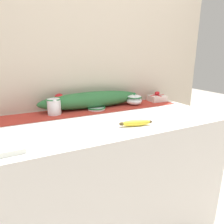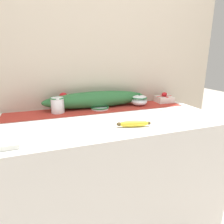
# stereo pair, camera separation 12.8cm
# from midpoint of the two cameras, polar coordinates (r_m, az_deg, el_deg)

# --- Properties ---
(countertop) EXTENTS (1.48, 0.73, 0.90)m
(countertop) POSITION_cam_midpoint_polar(r_m,az_deg,el_deg) (1.52, 1.61, -18.17)
(countertop) COLOR silver
(countertop) RESTS_ON ground_plane
(back_wall) EXTENTS (2.28, 0.04, 2.40)m
(back_wall) POSITION_cam_midpoint_polar(r_m,az_deg,el_deg) (1.62, -3.23, 12.25)
(back_wall) COLOR beige
(back_wall) RESTS_ON ground_plane
(table_runner) EXTENTS (1.36, 0.24, 0.00)m
(table_runner) POSITION_cam_midpoint_polar(r_m,az_deg,el_deg) (1.53, -1.43, 0.79)
(table_runner) COLOR #B23328
(table_runner) RESTS_ON countertop
(cream_pitcher) EXTENTS (0.10, 0.12, 0.11)m
(cream_pitcher) POSITION_cam_midpoint_polar(r_m,az_deg,el_deg) (1.45, -12.92, 2.07)
(cream_pitcher) COLOR white
(cream_pitcher) RESTS_ON countertop
(sugar_bowl) EXTENTS (0.13, 0.13, 0.10)m
(sugar_bowl) POSITION_cam_midpoint_polar(r_m,az_deg,el_deg) (1.66, 9.97, 3.37)
(sugar_bowl) COLOR white
(sugar_bowl) RESTS_ON countertop
(small_dish) EXTENTS (0.14, 0.14, 0.02)m
(small_dish) POSITION_cam_midpoint_polar(r_m,az_deg,el_deg) (1.52, -1.08, 1.18)
(small_dish) COLOR white
(small_dish) RESTS_ON countertop
(banana) EXTENTS (0.20, 0.08, 0.04)m
(banana) POSITION_cam_midpoint_polar(r_m,az_deg,el_deg) (1.17, 9.35, -3.34)
(banana) COLOR yellow
(banana) RESTS_ON countertop
(spoon) EXTENTS (0.16, 0.05, 0.01)m
(spoon) POSITION_cam_midpoint_polar(r_m,az_deg,el_deg) (1.56, 15.77, 0.60)
(spoon) COLOR #B7B7BC
(spoon) RESTS_ON countertop
(napkin_stack) EXTENTS (0.16, 0.16, 0.02)m
(napkin_stack) POSITION_cam_midpoint_polar(r_m,az_deg,el_deg) (1.03, -25.94, -7.94)
(napkin_stack) COLOR white
(napkin_stack) RESTS_ON countertop
(gift_box) EXTENTS (0.15, 0.13, 0.09)m
(gift_box) POSITION_cam_midpoint_polar(r_m,az_deg,el_deg) (1.82, 16.60, 3.59)
(gift_box) COLOR silver
(gift_box) RESTS_ON countertop
(poinsettia_garland) EXTENTS (0.83, 0.14, 0.13)m
(poinsettia_garland) POSITION_cam_midpoint_polar(r_m,az_deg,el_deg) (1.57, -2.19, 3.65)
(poinsettia_garland) COLOR #2D6B38
(poinsettia_garland) RESTS_ON countertop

